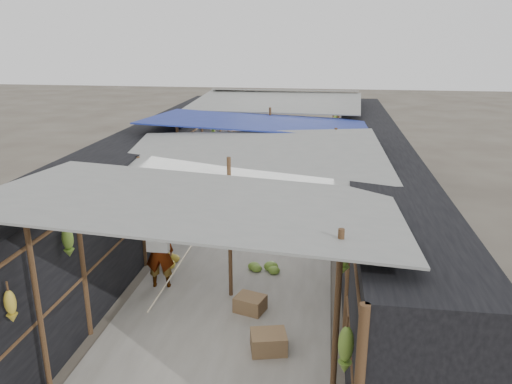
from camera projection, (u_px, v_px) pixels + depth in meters
The scene contains 13 objects.
aisle_slab at pixel (258, 226), 12.39m from camera, with size 3.60×16.00×0.02m, color #9E998E.
stall_left at pixel (150, 178), 12.41m from camera, with size 1.40×15.00×2.30m, color black.
stall_right at pixel (372, 187), 11.68m from camera, with size 1.40×15.00×2.30m, color black.
crate_near at pixel (269, 343), 7.44m from camera, with size 0.53×0.42×0.32m, color #99774D.
crate_mid at pixel (250, 304), 8.53m from camera, with size 0.48×0.39×0.29m, color #99774D.
crate_back at pixel (213, 211), 13.02m from camera, with size 0.46×0.37×0.29m, color #99774D.
black_basin at pixel (326, 243), 11.20m from camera, with size 0.57×0.57×0.17m, color black.
vendor_elderly at pixel (159, 251), 9.20m from camera, with size 0.53×0.35×1.45m, color silver.
shopper_blue at pixel (248, 185), 12.68m from camera, with size 0.87×0.68×1.79m, color #1F569C.
vendor_seated at pixel (321, 185), 14.15m from camera, with size 0.61×0.35×0.95m, color #49443F.
market_canopy at pixel (261, 128), 11.99m from camera, with size 5.62×15.20×2.77m.
hanging_bananas at pixel (256, 156), 12.13m from camera, with size 3.95×14.07×0.74m.
floor_bananas at pixel (238, 213), 12.90m from camera, with size 3.52×7.14×0.34m.
Camera 1 is at (1.60, -4.95, 4.55)m, focal length 35.00 mm.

